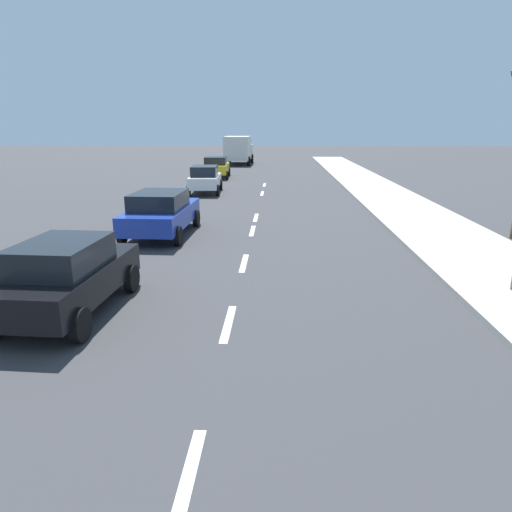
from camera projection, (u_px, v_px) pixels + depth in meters
ground_plane at (252, 232)px, 17.10m from camera, size 160.00×160.00×0.00m
sidewalk_strip at (424, 221)px, 18.68m from camera, size 3.60×80.00×0.14m
lane_stripe_2 at (187, 482)px, 5.08m from camera, size 0.16×1.80×0.01m
lane_stripe_3 at (228, 323)px, 9.18m from camera, size 0.16×1.80×0.01m
lane_stripe_4 at (244, 263)px, 13.23m from camera, size 0.16×1.80×0.01m
lane_stripe_5 at (252, 231)px, 17.32m from camera, size 0.16×1.80×0.01m
lane_stripe_6 at (256, 218)px, 19.82m from camera, size 0.16×1.80×0.01m
lane_stripe_7 at (262, 193)px, 26.96m from camera, size 0.16×1.80×0.01m
lane_stripe_8 at (264, 185)px, 30.91m from camera, size 0.16×1.80×0.01m
parked_car_black at (67, 275)px, 9.49m from camera, size 1.96×3.99×1.57m
parked_car_blue at (161, 212)px, 16.41m from camera, size 2.14×4.49×1.57m
parked_car_white at (205, 179)px, 26.96m from camera, size 1.96×3.92×1.57m
parked_car_yellow at (216, 166)px, 35.05m from camera, size 2.11×4.29×1.57m
delivery_truck at (238, 149)px, 47.25m from camera, size 2.78×6.29×2.80m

